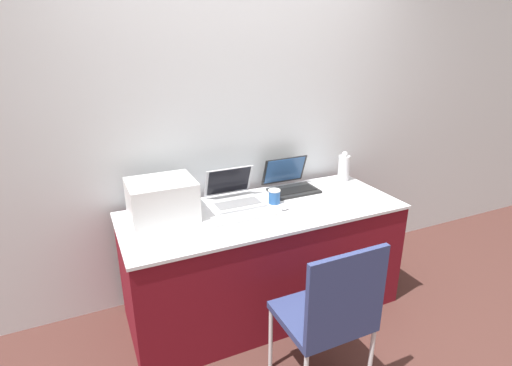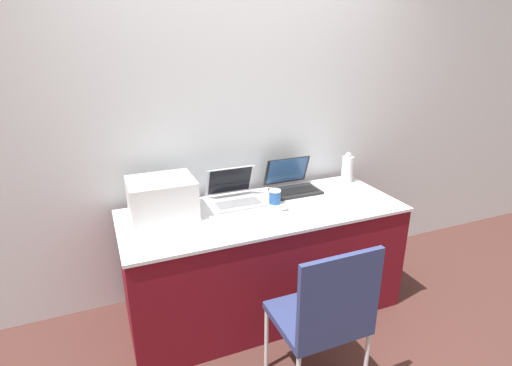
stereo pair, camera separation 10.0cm
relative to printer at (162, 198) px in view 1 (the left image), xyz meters
The scene contains 11 objects.
ground_plane 1.22m from the printer, 38.45° to the right, with size 14.00×14.00×0.00m, color #472823.
wall_back 0.81m from the printer, 27.12° to the left, with size 8.00×0.05×2.60m.
table 0.84m from the printer, 12.76° to the right, with size 1.87×0.74×0.78m.
printer is the anchor object (origin of this frame).
laptop_left 0.51m from the printer, ahead, with size 0.34×0.32×0.23m.
laptop_right 0.99m from the printer, ahead, with size 0.35×0.31×0.23m.
external_keyboard 0.53m from the printer, 25.24° to the right, with size 0.41×0.12×0.02m.
coffee_cup 0.76m from the printer, ahead, with size 0.08×0.08×0.10m.
mouse 0.79m from the printer, 15.82° to the right, with size 0.06×0.04×0.04m.
metal_pitcher 1.46m from the printer, ahead, with size 0.09×0.09×0.24m.
chair 1.20m from the printer, 56.63° to the right, with size 0.45×0.42×0.92m.
Camera 1 is at (-1.07, -1.83, 1.86)m, focal length 28.00 mm.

